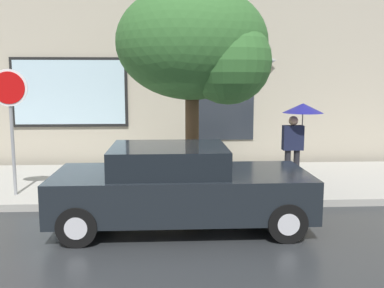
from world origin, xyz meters
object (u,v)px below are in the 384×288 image
object	(u,v)px
parked_car	(179,187)
pedestrian_with_umbrella	(299,121)
street_tree	(199,47)
stop_sign	(10,107)

from	to	relation	value
parked_car	pedestrian_with_umbrella	bearing A→B (deg)	40.26
pedestrian_with_umbrella	street_tree	size ratio (longest dim) A/B	0.43
pedestrian_with_umbrella	parked_car	bearing A→B (deg)	-139.74
pedestrian_with_umbrella	stop_sign	world-z (taller)	stop_sign
parked_car	street_tree	size ratio (longest dim) A/B	1.01
parked_car	stop_sign	bearing A→B (deg)	153.18
parked_car	pedestrian_with_umbrella	world-z (taller)	pedestrian_with_umbrella
parked_car	street_tree	world-z (taller)	street_tree
pedestrian_with_umbrella	stop_sign	bearing A→B (deg)	-174.01
stop_sign	pedestrian_with_umbrella	bearing A→B (deg)	5.99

